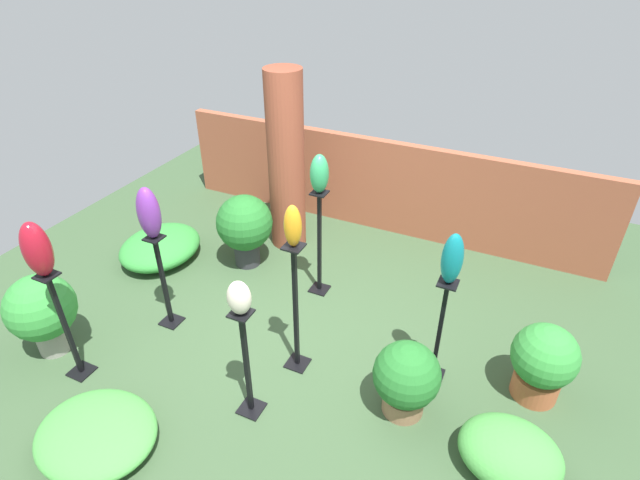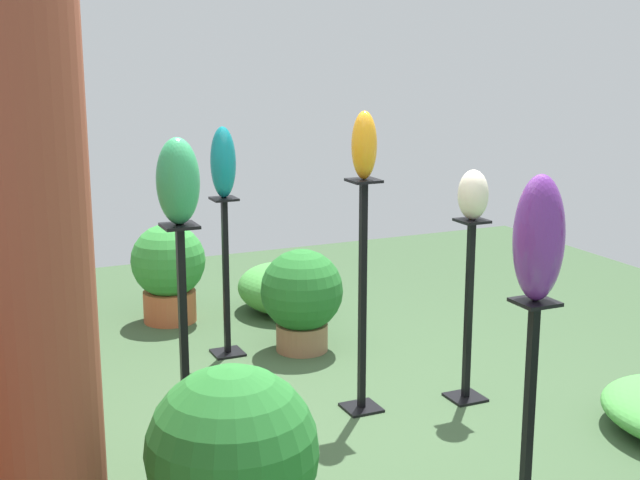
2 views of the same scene
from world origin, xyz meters
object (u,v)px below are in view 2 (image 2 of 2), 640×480
Objects in this scene: brick_pillar at (34,321)px; art_vase_jade at (178,181)px; pedestal_jade at (184,360)px; art_vase_teal at (223,162)px; art_vase_violet at (539,238)px; pedestal_amber at (362,307)px; pedestal_teal at (226,284)px; pedestal_ivory at (468,319)px; pedestal_violet at (528,431)px; potted_plant_front_left at (232,460)px; art_vase_amber at (364,145)px; art_vase_ivory at (473,195)px; potted_plant_mid_left at (302,296)px; potted_plant_back_center at (168,269)px.

art_vase_jade is (0.78, -0.75, 0.33)m from brick_pillar.
art_vase_teal reaches higher than pedestal_jade.
art_vase_violet is 2.66m from art_vase_teal.
pedestal_amber is 2.89× the size of art_vase_teal.
brick_pillar is at bearing 147.32° from pedestal_teal.
pedestal_teal is at bearing 38.40° from pedestal_ivory.
pedestal_jade is 2.39× the size of art_vase_violet.
pedestal_violet is 1.16× the size of potted_plant_front_left.
pedestal_amber reaches higher than potted_plant_front_left.
pedestal_violet is 0.98× the size of pedestal_teal.
potted_plant_front_left is at bearing 122.83° from pedestal_ivory.
art_vase_amber is at bearing 1.45° from pedestal_violet.
pedestal_teal is 2.78m from art_vase_violet.
potted_plant_front_left is (-1.30, 1.20, -0.08)m from pedestal_amber.
art_vase_amber is at bearing -161.07° from art_vase_teal.
brick_pillar reaches higher than pedestal_violet.
pedestal_ivory is at bearing -100.75° from pedestal_amber.
pedestal_amber is 1.48× the size of potted_plant_front_left.
brick_pillar is at bearing 111.18° from art_vase_ivory.
potted_plant_mid_left is 0.94× the size of potted_plant_back_center.
brick_pillar reaches higher than pedestal_teal.
art_vase_jade is at bearing 167.03° from potted_plant_back_center.
potted_plant_back_center is (2.03, 0.57, -1.10)m from art_vase_amber.
brick_pillar is at bearing 136.39° from art_vase_jade.
pedestal_teal is at bearing 18.93° from pedestal_amber.
art_vase_amber is (0.12, 0.62, 0.29)m from art_vase_ivory.
art_vase_jade reaches higher than art_vase_teal.
art_vase_violet is at bearing -170.47° from pedestal_teal.
pedestal_jade is at bearing 104.79° from art_vase_amber.
brick_pillar is 2.02m from pedestal_violet.
art_vase_jade is at bearing 104.79° from pedestal_amber.
brick_pillar reaches higher than art_vase_amber.
pedestal_teal is at bearing 9.53° from pedestal_violet.
art_vase_ivory is at bearing -141.60° from art_vase_teal.
pedestal_amber is 4.72× the size of art_vase_ivory.
brick_pillar is at bearing 111.18° from pedestal_ivory.
art_vase_ivory reaches higher than potted_plant_front_left.
pedestal_jade is 1.38× the size of potted_plant_front_left.
brick_pillar is 2.18m from art_vase_amber.
potted_plant_front_left is at bearing 122.83° from art_vase_ivory.
art_vase_teal is 0.62× the size of potted_plant_back_center.
art_vase_ivory reaches higher than pedestal_violet.
potted_plant_mid_left is (1.04, -0.08, -0.23)m from pedestal_amber.
art_vase_violet is 1.27× the size of art_vase_jade.
brick_pillar reaches higher than art_vase_violet.
pedestal_violet is at bearing 179.01° from potted_plant_mid_left.
potted_plant_back_center is (0.99, 0.65, 0.02)m from potted_plant_mid_left.
pedestal_amber is at bearing 1.45° from art_vase_violet.
pedestal_violet is 3.70× the size of art_vase_ivory.
pedestal_jade is at bearing 167.03° from potted_plant_back_center.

